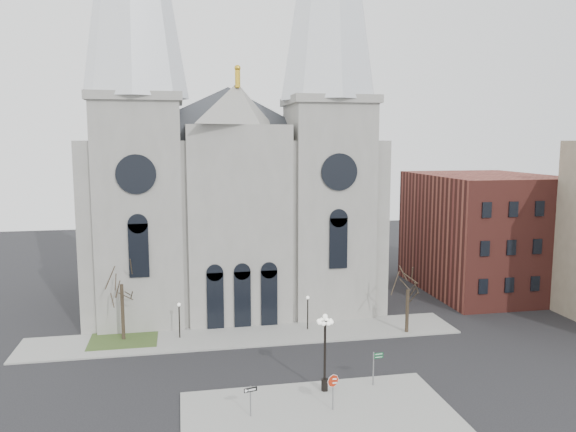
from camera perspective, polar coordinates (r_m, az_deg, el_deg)
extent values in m
plane|color=black|center=(43.18, -2.53, -17.00)|extent=(160.00, 160.00, 0.00)
cube|color=gray|center=(39.26, 3.21, -19.55)|extent=(18.00, 10.00, 0.14)
cube|color=gray|center=(53.26, -4.32, -12.03)|extent=(40.00, 6.00, 0.14)
cube|color=#31461E|center=(54.15, -16.35, -11.97)|extent=(6.00, 5.00, 0.18)
cube|color=gray|center=(65.68, -5.93, -0.24)|extent=(30.00, 24.00, 18.00)
pyramid|color=#2D3035|center=(65.33, -6.11, 12.90)|extent=(33.00, 26.40, 6.00)
cube|color=gray|center=(56.87, -14.76, 0.34)|extent=(8.00, 8.00, 22.00)
cylinder|color=black|center=(52.48, -15.19, 4.12)|extent=(3.60, 0.30, 3.60)
cube|color=gray|center=(58.74, 4.07, 0.81)|extent=(8.00, 8.00, 22.00)
cylinder|color=black|center=(54.50, 5.21, 4.48)|extent=(3.60, 0.30, 3.60)
cube|color=gray|center=(55.72, -5.02, -0.88)|extent=(10.00, 5.00, 19.50)
pyramid|color=gray|center=(55.21, -5.17, 11.27)|extent=(11.00, 5.00, 4.00)
cube|color=maroon|center=(71.36, 19.18, -1.62)|extent=(14.00, 18.00, 14.00)
cylinder|color=black|center=(53.36, -16.45, -9.41)|extent=(0.32, 0.32, 5.25)
cylinder|color=black|center=(54.48, 12.01, -9.48)|extent=(0.32, 0.32, 4.20)
cylinder|color=black|center=(52.92, -10.98, -10.49)|extent=(0.12, 0.12, 3.00)
sphere|color=white|center=(52.44, -11.02, -8.83)|extent=(0.32, 0.32, 0.32)
cylinder|color=black|center=(54.19, 2.01, -9.91)|extent=(0.12, 0.12, 3.00)
sphere|color=white|center=(53.73, 2.02, -8.29)|extent=(0.32, 0.32, 0.32)
cylinder|color=slate|center=(39.33, 4.58, -17.45)|extent=(0.09, 0.09, 2.41)
cylinder|color=#AF220B|center=(38.98, 4.60, -16.33)|extent=(0.84, 0.09, 0.84)
cylinder|color=white|center=(38.98, 4.60, -16.33)|extent=(0.90, 0.07, 0.90)
cube|color=white|center=(38.92, 4.60, -16.15)|extent=(0.46, 0.05, 0.10)
cube|color=white|center=(39.04, 4.59, -16.52)|extent=(0.52, 0.05, 0.10)
cylinder|color=black|center=(41.42, 3.76, -14.11)|extent=(0.18, 0.18, 5.04)
cylinder|color=black|center=(42.24, 3.74, -16.73)|extent=(0.48, 0.48, 0.88)
sphere|color=white|center=(40.40, 3.80, -10.14)|extent=(0.35, 0.35, 0.35)
cylinder|color=slate|center=(38.57, -3.83, -18.25)|extent=(0.09, 0.09, 2.07)
cube|color=black|center=(38.23, -3.84, -17.18)|extent=(0.89, 0.26, 0.30)
cylinder|color=slate|center=(43.13, 8.66, -15.08)|extent=(0.10, 0.10, 2.52)
cube|color=#0C5628|center=(42.88, 9.19, -13.66)|extent=(0.71, 0.10, 0.17)
cube|color=#0C5628|center=(42.97, 9.18, -13.95)|extent=(0.71, 0.10, 0.17)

